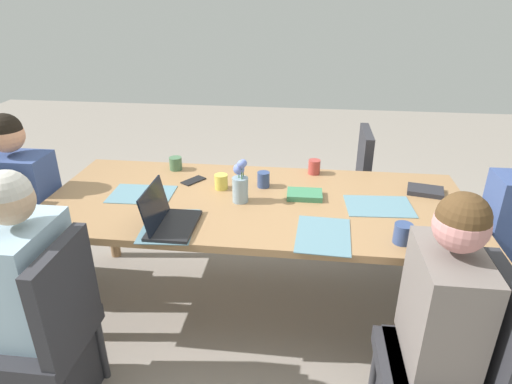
# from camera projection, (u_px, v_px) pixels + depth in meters

# --- Properties ---
(ground_plane) EXTENTS (10.00, 10.00, 0.00)m
(ground_plane) POSITION_uv_depth(u_px,v_px,m) (256.00, 303.00, 2.81)
(ground_plane) COLOR gray
(dining_table) EXTENTS (2.38, 1.02, 0.74)m
(dining_table) POSITION_uv_depth(u_px,v_px,m) (256.00, 210.00, 2.53)
(dining_table) COLOR #9E754C
(dining_table) RESTS_ON ground_plane
(chair_far_left_near) EXTENTS (0.44, 0.44, 0.90)m
(chair_far_left_near) POSITION_uv_depth(u_px,v_px,m) (47.00, 325.00, 1.92)
(chair_far_left_near) COLOR #2D2D33
(chair_far_left_near) RESTS_ON ground_plane
(person_far_left_near) EXTENTS (0.36, 0.40, 1.19)m
(person_far_left_near) POSITION_uv_depth(u_px,v_px,m) (38.00, 309.00, 1.97)
(person_far_left_near) COLOR #2D2D33
(person_far_left_near) RESTS_ON ground_plane
(chair_far_left_mid) EXTENTS (0.44, 0.44, 0.90)m
(chair_far_left_mid) POSITION_uv_depth(u_px,v_px,m) (457.00, 360.00, 1.74)
(chair_far_left_mid) COLOR #2D2D33
(chair_far_left_mid) RESTS_ON ground_plane
(person_far_left_mid) EXTENTS (0.36, 0.40, 1.19)m
(person_far_left_mid) POSITION_uv_depth(u_px,v_px,m) (435.00, 342.00, 1.79)
(person_far_left_mid) COLOR #2D2D33
(person_far_left_mid) RESTS_ON ground_plane
(chair_head_right_right_near) EXTENTS (0.44, 0.44, 0.90)m
(chair_head_right_right_near) POSITION_uv_depth(u_px,v_px,m) (12.00, 229.00, 2.68)
(chair_head_right_right_near) COLOR #2D2D33
(chair_head_right_right_near) RESTS_ON ground_plane
(person_head_right_right_near) EXTENTS (0.40, 0.36, 1.19)m
(person_head_right_right_near) POSITION_uv_depth(u_px,v_px,m) (27.00, 219.00, 2.73)
(person_head_right_right_near) COLOR #2D2D33
(person_head_right_right_near) RESTS_ON ground_plane
(chair_near_right_mid) EXTENTS (0.44, 0.44, 0.90)m
(chair_near_right_mid) POSITION_uv_depth(u_px,v_px,m) (377.00, 183.00, 3.29)
(chair_near_right_mid) COLOR #2D2D33
(chair_near_right_mid) RESTS_ON ground_plane
(flower_vase) EXTENTS (0.09, 0.09, 0.25)m
(flower_vase) POSITION_uv_depth(u_px,v_px,m) (240.00, 183.00, 2.44)
(flower_vase) COLOR #8EA8B7
(flower_vase) RESTS_ON dining_table
(placemat_far_left_near) EXTENTS (0.29, 0.38, 0.00)m
(placemat_far_left_near) POSITION_uv_depth(u_px,v_px,m) (169.00, 226.00, 2.23)
(placemat_far_left_near) COLOR slate
(placemat_far_left_near) RESTS_ON dining_table
(placemat_far_left_mid) EXTENTS (0.28, 0.37, 0.00)m
(placemat_far_left_mid) POSITION_uv_depth(u_px,v_px,m) (323.00, 235.00, 2.14)
(placemat_far_left_mid) COLOR slate
(placemat_far_left_mid) RESTS_ON dining_table
(placemat_head_left_left_far) EXTENTS (0.38, 0.28, 0.00)m
(placemat_head_left_left_far) POSITION_uv_depth(u_px,v_px,m) (379.00, 206.00, 2.42)
(placemat_head_left_left_far) COLOR slate
(placemat_head_left_left_far) RESTS_ON dining_table
(placemat_head_right_right_near) EXTENTS (0.37, 0.27, 0.00)m
(placemat_head_right_right_near) POSITION_uv_depth(u_px,v_px,m) (142.00, 194.00, 2.56)
(placemat_head_right_right_near) COLOR slate
(placemat_head_right_right_near) RESTS_ON dining_table
(laptop_far_left_near) EXTENTS (0.22, 0.32, 0.21)m
(laptop_far_left_near) POSITION_uv_depth(u_px,v_px,m) (168.00, 219.00, 2.20)
(laptop_far_left_near) COLOR black
(laptop_far_left_near) RESTS_ON dining_table
(coffee_mug_near_left) EXTENTS (0.09, 0.09, 0.10)m
(coffee_mug_near_left) POSITION_uv_depth(u_px,v_px,m) (403.00, 234.00, 2.07)
(coffee_mug_near_left) COLOR #33477A
(coffee_mug_near_left) RESTS_ON dining_table
(coffee_mug_near_right) EXTENTS (0.08, 0.08, 0.09)m
(coffee_mug_near_right) POSITION_uv_depth(u_px,v_px,m) (314.00, 167.00, 2.83)
(coffee_mug_near_right) COLOR #AD3D38
(coffee_mug_near_right) RESTS_ON dining_table
(coffee_mug_centre_left) EXTENTS (0.08, 0.08, 0.08)m
(coffee_mug_centre_left) POSITION_uv_depth(u_px,v_px,m) (176.00, 163.00, 2.90)
(coffee_mug_centre_left) COLOR #47704C
(coffee_mug_centre_left) RESTS_ON dining_table
(coffee_mug_centre_right) EXTENTS (0.08, 0.08, 0.09)m
(coffee_mug_centre_right) POSITION_uv_depth(u_px,v_px,m) (221.00, 182.00, 2.62)
(coffee_mug_centre_right) COLOR #DBC64C
(coffee_mug_centre_right) RESTS_ON dining_table
(coffee_mug_far_left) EXTENTS (0.07, 0.07, 0.09)m
(coffee_mug_far_left) POSITION_uv_depth(u_px,v_px,m) (263.00, 179.00, 2.65)
(coffee_mug_far_left) COLOR #33477A
(coffee_mug_far_left) RESTS_ON dining_table
(book_red_cover) EXTENTS (0.20, 0.14, 0.03)m
(book_red_cover) POSITION_uv_depth(u_px,v_px,m) (305.00, 195.00, 2.53)
(book_red_cover) COLOR #3D7F56
(book_red_cover) RESTS_ON dining_table
(book_blue_cover) EXTENTS (0.23, 0.18, 0.03)m
(book_blue_cover) POSITION_uv_depth(u_px,v_px,m) (425.00, 191.00, 2.58)
(book_blue_cover) COLOR #28282D
(book_blue_cover) RESTS_ON dining_table
(phone_black) EXTENTS (0.14, 0.16, 0.01)m
(phone_black) POSITION_uv_depth(u_px,v_px,m) (193.00, 181.00, 2.74)
(phone_black) COLOR black
(phone_black) RESTS_ON dining_table
(phone_silver) EXTENTS (0.16, 0.11, 0.01)m
(phone_silver) POSITION_uv_depth(u_px,v_px,m) (465.00, 239.00, 2.10)
(phone_silver) COLOR silver
(phone_silver) RESTS_ON dining_table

